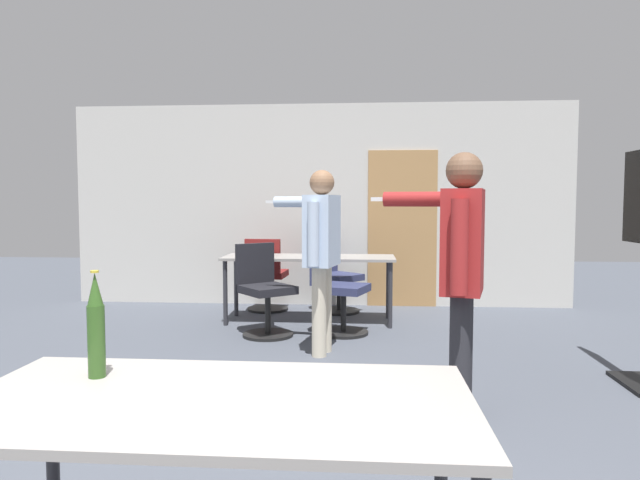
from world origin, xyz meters
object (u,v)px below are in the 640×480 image
Objects in this scene: person_near_casual at (320,244)px; office_chair_far_left at (266,277)px; office_chair_near_pushed at (334,279)px; office_chair_side_rolled at (264,292)px; person_far_watching at (460,260)px; office_chair_mid_tucked at (337,292)px; beer_bottle at (96,327)px.

person_near_casual reaches higher than office_chair_far_left.
office_chair_far_left is 1.03× the size of office_chair_near_pushed.
office_chair_far_left is (-0.20, 1.26, -0.01)m from office_chair_side_rolled.
person_far_watching is 1.87× the size of office_chair_near_pushed.
person_near_casual is 1.77× the size of office_chair_mid_tucked.
person_far_watching is at bearing -134.91° from person_near_casual.
office_chair_near_pushed is (-0.09, 1.20, -0.03)m from office_chair_mid_tucked.
office_chair_near_pushed is (0.66, 1.32, -0.03)m from office_chair_side_rolled.
beer_bottle reaches higher than office_chair_far_left.
office_chair_side_rolled is 0.76m from office_chair_mid_tucked.
person_far_watching reaches higher than office_chair_far_left.
person_near_casual is 1.10m from office_chair_side_rolled.
person_near_casual reaches higher than office_chair_near_pushed.
office_chair_mid_tucked is at bearing 45.27° from office_chair_near_pushed.
office_chair_far_left is at bearing -121.33° from office_chair_side_rolled.
beer_bottle is (-1.54, -1.65, -0.08)m from person_far_watching.
office_chair_near_pushed is at bearing -156.75° from office_chair_side_rolled.
person_far_watching reaches higher than beer_bottle.
person_far_watching is at bearing -58.67° from office_chair_far_left.
person_far_watching is 2.55m from office_chair_mid_tucked.
office_chair_side_rolled is 3.89m from beer_bottle.
person_far_watching reaches higher than office_chair_side_rolled.
office_chair_side_rolled reaches higher than office_chair_far_left.
office_chair_mid_tucked is at bearing 4.40° from person_near_casual.
person_near_casual is at bearing 80.08° from beer_bottle.
office_chair_far_left is at bearing -122.07° from office_chair_mid_tucked.
office_chair_side_rolled is at bearing -62.34° from office_chair_mid_tucked.
person_near_casual is at bearing 92.52° from office_chair_side_rolled.
office_chair_mid_tucked is 4.06m from beer_bottle.
office_chair_near_pushed is at bearing 11.27° from person_near_casual.
person_far_watching is 3.96m from office_chair_far_left.
beer_bottle is (0.28, -5.12, 0.51)m from office_chair_far_left.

